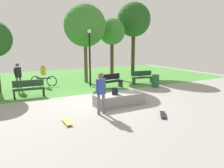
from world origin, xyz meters
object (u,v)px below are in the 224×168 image
(park_bench_by_oak, at_px, (29,88))
(park_bench_near_lamppost, at_px, (142,77))
(skateboard_spare, at_px, (67,122))
(tree_broad_elm, at_px, (85,26))
(park_bench_near_path, at_px, (111,81))
(lamp_post, at_px, (90,52))
(concrete_ledge, at_px, (119,99))
(trash_bin, at_px, (156,81))
(skateboard_by_ledge, at_px, (163,114))
(tree_tall_oak, at_px, (112,32))
(tree_slender_maple, at_px, (134,20))
(pedestrian_with_backpack, at_px, (18,74))
(skater_performing_trick, at_px, (101,90))
(backpack_on_ledge, at_px, (115,91))
(cyclist_on_bicycle, at_px, (43,77))

(park_bench_by_oak, relative_size, park_bench_near_lamppost, 0.98)
(skateboard_spare, height_order, park_bench_by_oak, park_bench_by_oak)
(park_bench_by_oak, relative_size, tree_broad_elm, 0.29)
(park_bench_near_path, relative_size, lamp_post, 0.43)
(concrete_ledge, height_order, trash_bin, trash_bin)
(concrete_ledge, bearing_deg, lamp_post, 84.27)
(skateboard_by_ledge, bearing_deg, park_bench_by_oak, 127.12)
(lamp_post, relative_size, trash_bin, 4.56)
(tree_broad_elm, xyz_separation_m, tree_tall_oak, (2.65, 0.84, -0.34))
(park_bench_near_lamppost, relative_size, tree_tall_oak, 0.33)
(tree_slender_maple, bearing_deg, pedestrian_with_backpack, -166.79)
(skater_performing_trick, xyz_separation_m, skateboard_by_ledge, (2.07, -1.39, -0.94))
(park_bench_by_oak, distance_m, tree_tall_oak, 8.52)
(pedestrian_with_backpack, bearing_deg, tree_slender_maple, 13.21)
(park_bench_near_lamppost, relative_size, lamp_post, 0.43)
(concrete_ledge, bearing_deg, tree_broad_elm, 83.02)
(backpack_on_ledge, xyz_separation_m, trash_bin, (4.41, 2.38, -0.28))
(lamp_post, bearing_deg, skateboard_spare, -119.52)
(skateboard_by_ledge, xyz_separation_m, tree_broad_elm, (-0.00, 8.46, 4.06))
(skateboard_spare, bearing_deg, tree_slender_maple, 45.33)
(park_bench_near_lamppost, bearing_deg, park_bench_by_oak, -178.00)
(skater_performing_trick, xyz_separation_m, cyclist_on_bicycle, (-1.02, 7.11, -0.37))
(park_bench_near_lamppost, bearing_deg, trash_bin, -89.98)
(tree_broad_elm, relative_size, tree_tall_oak, 1.15)
(skateboard_by_ledge, distance_m, park_bench_by_oak, 7.21)
(skater_performing_trick, distance_m, park_bench_near_path, 5.10)
(tree_broad_elm, bearing_deg, tree_tall_oak, 17.54)
(tree_broad_elm, height_order, tree_tall_oak, tree_broad_elm)
(park_bench_by_oak, height_order, pedestrian_with_backpack, pedestrian_with_backpack)
(skateboard_spare, height_order, lamp_post, lamp_post)
(lamp_post, bearing_deg, backpack_on_ledge, -98.38)
(tree_slender_maple, bearing_deg, park_bench_near_lamppost, -114.66)
(skateboard_by_ledge, bearing_deg, skateboard_spare, 163.67)
(park_bench_near_path, bearing_deg, lamp_post, 127.21)
(skater_performing_trick, distance_m, pedestrian_with_backpack, 6.84)
(skateboard_by_ledge, xyz_separation_m, park_bench_near_lamppost, (3.42, 6.01, 0.42))
(concrete_ledge, distance_m, park_bench_near_lamppost, 5.70)
(skateboard_spare, height_order, tree_tall_oak, tree_tall_oak)
(skater_performing_trick, xyz_separation_m, park_bench_near_lamppost, (5.49, 4.61, -0.53))
(cyclist_on_bicycle, bearing_deg, tree_broad_elm, -0.89)
(backpack_on_ledge, height_order, tree_tall_oak, tree_tall_oak)
(skater_performing_trick, bearing_deg, park_bench_near_path, 57.62)
(park_bench_near_path, height_order, tree_slender_maple, tree_slender_maple)
(tree_broad_elm, height_order, cyclist_on_bicycle, tree_broad_elm)
(park_bench_near_lamppost, height_order, lamp_post, lamp_post)
(backpack_on_ledge, height_order, trash_bin, backpack_on_ledge)
(park_bench_by_oak, bearing_deg, trash_bin, -8.66)
(skateboard_by_ledge, relative_size, skateboard_spare, 0.94)
(tree_slender_maple, xyz_separation_m, lamp_post, (-5.57, -3.13, -2.61))
(backpack_on_ledge, bearing_deg, concrete_ledge, 22.35)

